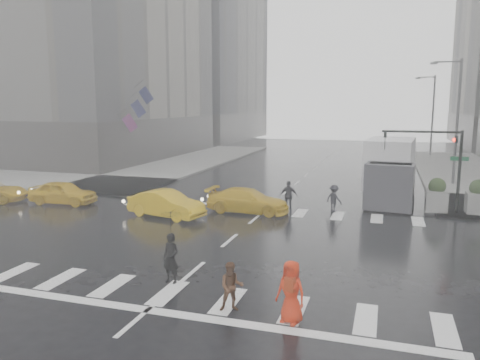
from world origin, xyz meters
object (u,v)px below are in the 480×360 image
(taxi_mid, at_px, (166,204))
(pedestrian_orange, at_px, (291,292))
(pedestrian_brown, at_px, (232,287))
(taxi_front, at_px, (63,192))
(traffic_signal_pole, at_px, (440,155))
(box_truck, at_px, (390,169))

(taxi_mid, bearing_deg, pedestrian_orange, -126.12)
(pedestrian_brown, bearing_deg, taxi_front, 121.20)
(pedestrian_orange, relative_size, taxi_front, 0.43)
(pedestrian_brown, height_order, taxi_front, pedestrian_brown)
(pedestrian_orange, xyz_separation_m, taxi_front, (-15.90, 10.97, -0.19))
(traffic_signal_pole, distance_m, taxi_front, 21.35)
(taxi_front, bearing_deg, pedestrian_orange, -127.62)
(pedestrian_brown, bearing_deg, taxi_mid, 103.80)
(traffic_signal_pole, relative_size, taxi_front, 1.12)
(pedestrian_orange, relative_size, box_truck, 0.25)
(pedestrian_brown, relative_size, taxi_mid, 0.34)
(pedestrian_orange, height_order, taxi_front, pedestrian_orange)
(traffic_signal_pole, height_order, box_truck, traffic_signal_pole)
(pedestrian_brown, height_order, box_truck, box_truck)
(traffic_signal_pole, xyz_separation_m, taxi_front, (-20.85, -3.84, -2.53))
(pedestrian_orange, xyz_separation_m, box_truck, (2.49, 17.51, 1.12))
(taxi_front, distance_m, taxi_mid, 7.40)
(taxi_mid, bearing_deg, pedestrian_brown, -131.86)
(pedestrian_brown, distance_m, taxi_front, 17.77)
(traffic_signal_pole, xyz_separation_m, taxi_mid, (-13.54, -4.96, -2.52))
(traffic_signal_pole, height_order, pedestrian_brown, traffic_signal_pole)
(taxi_mid, relative_size, box_truck, 0.60)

